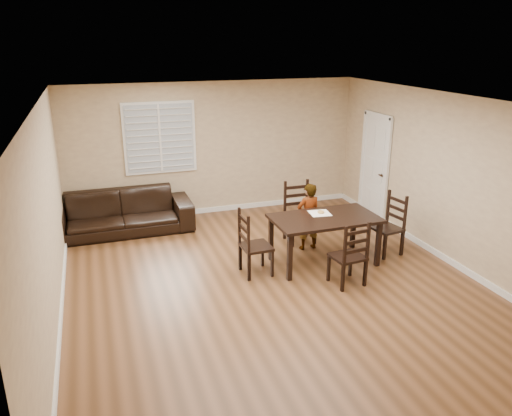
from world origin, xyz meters
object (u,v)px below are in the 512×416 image
Objects in this scene: chair_near at (297,213)px; chair_right at (392,226)px; donut at (321,212)px; dining_table at (325,222)px; chair_left at (248,246)px; chair_far at (353,258)px; child at (308,217)px; sofa at (121,213)px.

chair_near is 1.04× the size of chair_right.
chair_near is 0.95m from donut.
donut is at bearing 83.66° from dining_table.
chair_left is 2.58m from chair_right.
chair_left is (-1.32, 0.87, 0.01)m from chair_far.
chair_far is (0.04, -1.98, -0.04)m from chair_near.
dining_table is 0.22m from donut.
chair_right is at bearing 151.57° from child.
chair_far is 0.97× the size of chair_left.
chair_right is 4.94m from sofa.
chair_right reaches higher than donut.
dining_table is at bearing -95.54° from donut.
dining_table is at bearing 86.31° from child.
sofa is at bearing 156.11° from chair_near.
child is at bearing -123.64° from chair_right.
donut is 3.81m from sofa.
child reaches higher than chair_near.
dining_table is 0.63m from child.
chair_left is 3.02m from sofa.
dining_table is at bearing -95.18° from chair_far.
chair_right reaches higher than chair_far.
chair_right is 0.40× the size of sofa.
child reaches higher than donut.
chair_far is 1.14m from donut.
donut reaches higher than dining_table.
chair_left is at bearing -98.39° from chair_right.
dining_table is 1.31m from chair_right.
chair_far is (0.03, -0.90, -0.25)m from dining_table.
donut is (-1.27, 0.15, 0.34)m from chair_right.
dining_table is 1.11m from chair_near.
chair_right is (1.30, -1.05, -0.02)m from chair_near.
chair_near is 0.93× the size of child.
sofa is (-3.01, 1.84, -0.21)m from child.
donut is at bearing -96.44° from chair_far.
sofa is at bearing 140.10° from dining_table.
child reaches higher than chair_right.
chair_near reaches higher than chair_left.
chair_right is at bearing 0.87° from dining_table.
chair_left is at bearing -40.37° from chair_far.
chair_right is 9.36× the size of donut.
chair_left is 9.33× the size of donut.
chair_near is 1.98m from chair_far.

